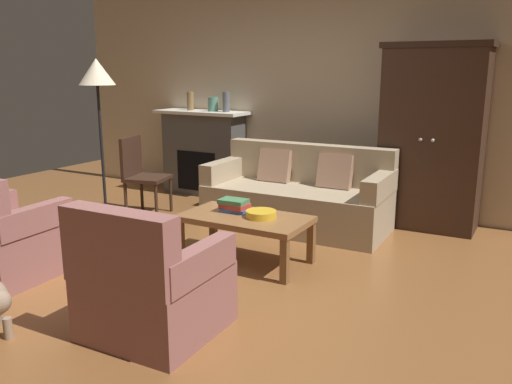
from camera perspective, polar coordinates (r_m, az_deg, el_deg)
name	(u,v)px	position (r m, az deg, el deg)	size (l,w,h in m)	color
ground_plane	(200,269)	(4.53, -6.09, -8.30)	(9.60, 9.60, 0.00)	brown
back_wall	(320,91)	(6.46, 6.99, 10.86)	(7.20, 0.10, 2.80)	beige
fireplace	(204,152)	(7.07, -5.72, 4.32)	(1.26, 0.48, 1.12)	#4C4947
armoire	(432,137)	(5.78, 18.57, 5.65)	(1.06, 0.57, 1.92)	#382319
couch	(298,198)	(5.61, 4.62, -0.62)	(1.94, 0.89, 0.86)	tan
coffee_table	(245,222)	(4.55, -1.17, -3.27)	(1.10, 0.60, 0.42)	olive
fruit_bowl	(261,214)	(4.47, 0.56, -2.42)	(0.26, 0.26, 0.06)	gold
book_stack	(234,205)	(4.65, -2.36, -1.47)	(0.26, 0.19, 0.11)	#38569E
mantel_vase_bronze	(190,101)	(7.09, -7.14, 9.77)	(0.09, 0.09, 0.24)	olive
mantel_vase_jade	(213,104)	(6.88, -4.68, 9.48)	(0.13, 0.13, 0.18)	slate
mantel_vase_slate	(226,102)	(6.77, -3.26, 9.74)	(0.09, 0.09, 0.25)	#565B66
armchair_near_left	(2,240)	(4.71, -25.85, -4.69)	(0.81, 0.81, 0.88)	#935B56
armchair_near_right	(151,288)	(3.42, -11.35, -10.13)	(0.80, 0.79, 0.88)	#935B56
side_chair_wooden	(140,171)	(6.19, -12.43, 2.26)	(0.53, 0.53, 0.90)	#382319
floor_lamp	(97,82)	(5.56, -16.84, 11.32)	(0.36, 0.36, 1.76)	black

